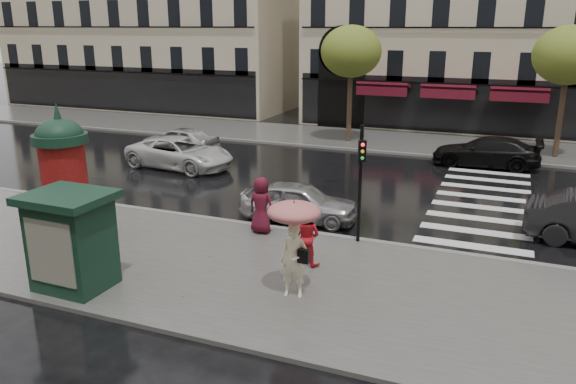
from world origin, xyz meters
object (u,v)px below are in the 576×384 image
at_px(woman_red, 307,236).
at_px(car_silver, 299,202).
at_px(woman_umbrella, 294,233).
at_px(car_white, 180,153).
at_px(traffic_light, 361,173).
at_px(car_far_silver, 180,140).
at_px(newsstand, 72,240).
at_px(morris_column, 64,176).
at_px(man_burgundy, 261,205).
at_px(car_black, 486,152).

bearing_deg(woman_red, car_silver, -56.30).
relative_size(woman_umbrella, car_white, 0.47).
distance_m(traffic_light, car_far_silver, 15.26).
xyz_separation_m(traffic_light, newsstand, (-5.97, -5.73, -0.93)).
bearing_deg(morris_column, woman_umbrella, -6.42).
bearing_deg(newsstand, man_burgundy, 62.54).
distance_m(man_burgundy, car_silver, 1.94).
xyz_separation_m(woman_umbrella, car_white, (-9.97, 10.56, -1.04)).
height_order(woman_red, morris_column, morris_column).
bearing_deg(car_white, woman_red, -125.29).
distance_m(woman_red, man_burgundy, 2.90).
distance_m(woman_red, car_black, 14.98).
bearing_deg(man_burgundy, car_far_silver, -39.74).
xyz_separation_m(car_silver, car_white, (-8.00, 4.98, 0.04)).
bearing_deg(car_far_silver, woman_umbrella, 48.26).
relative_size(woman_red, car_black, 0.34).
bearing_deg(car_black, woman_umbrella, -12.75).
height_order(morris_column, car_far_silver, morris_column).
relative_size(morris_column, car_white, 0.81).
height_order(car_silver, car_black, car_black).
bearing_deg(newsstand, car_far_silver, 112.71).
bearing_deg(newsstand, traffic_light, 43.86).
bearing_deg(man_burgundy, morris_column, 35.45).
distance_m(woman_umbrella, car_far_silver, 17.60).
height_order(woman_red, man_burgundy, man_burgundy).
bearing_deg(car_white, woman_umbrella, -130.02).
xyz_separation_m(woman_umbrella, woman_red, (-0.37, 1.94, -0.82)).
height_order(woman_red, car_white, woman_red).
height_order(car_silver, car_far_silver, car_far_silver).
height_order(woman_red, traffic_light, traffic_light).
relative_size(traffic_light, car_silver, 0.90).
relative_size(morris_column, traffic_light, 1.18).
xyz_separation_m(car_silver, car_far_silver, (-9.64, 7.61, 0.04)).
bearing_deg(car_black, man_burgundy, -26.58).
xyz_separation_m(man_burgundy, car_silver, (0.64, 1.80, -0.35)).
height_order(woman_umbrella, man_burgundy, woman_umbrella).
xyz_separation_m(traffic_light, car_silver, (-2.52, 1.47, -1.65)).
xyz_separation_m(woman_umbrella, car_black, (3.63, 16.38, -1.05)).
bearing_deg(car_silver, car_black, -33.21).
bearing_deg(morris_column, car_silver, 38.62).
relative_size(woman_umbrella, woman_red, 1.50).
height_order(woman_red, newsstand, newsstand).
bearing_deg(car_silver, morris_column, 122.81).
relative_size(man_burgundy, traffic_light, 0.51).
height_order(woman_red, car_black, woman_red).
xyz_separation_m(woman_red, car_white, (-9.60, 8.62, -0.22)).
bearing_deg(morris_column, woman_red, 8.05).
bearing_deg(man_burgundy, car_silver, -102.95).
height_order(morris_column, car_black, morris_column).
bearing_deg(traffic_light, newsstand, -136.14).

